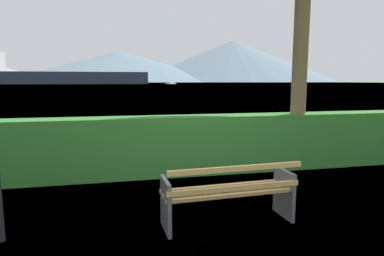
{
  "coord_description": "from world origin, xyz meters",
  "views": [
    {
      "loc": [
        -1.38,
        -4.04,
        1.91
      ],
      "look_at": [
        0.0,
        2.21,
        0.99
      ],
      "focal_mm": 30.7,
      "sensor_mm": 36.0,
      "label": 1
    }
  ],
  "objects": [
    {
      "name": "park_bench",
      "position": [
        0.0,
        -0.06,
        0.43
      ],
      "size": [
        1.8,
        0.66,
        0.87
      ],
      "color": "tan",
      "rests_on": "ground_plane"
    },
    {
      "name": "distant_hills",
      "position": [
        25.11,
        572.14,
        31.36
      ],
      "size": [
        824.79,
        412.73,
        76.13
      ],
      "color": "gray",
      "rests_on": "ground_plane"
    },
    {
      "name": "fishing_boat_near",
      "position": [
        29.77,
        197.11,
        0.44
      ],
      "size": [
        7.42,
        8.41,
        1.23
      ],
      "color": "silver",
      "rests_on": "water_surface"
    },
    {
      "name": "ground_plane",
      "position": [
        0.0,
        0.0,
        0.0
      ],
      "size": [
        1400.0,
        1400.0,
        0.0
      ],
      "primitive_type": "plane",
      "color": "#567A38"
    },
    {
      "name": "water_surface",
      "position": [
        0.0,
        308.09,
        0.0
      ],
      "size": [
        620.0,
        620.0,
        0.0
      ],
      "primitive_type": "plane",
      "color": "#7A99A8",
      "rests_on": "ground_plane"
    },
    {
      "name": "cargo_ship_large",
      "position": [
        -49.83,
        207.15,
        6.26
      ],
      "size": [
        114.08,
        16.27,
        22.39
      ],
      "color": "#2D384C",
      "rests_on": "water_surface"
    },
    {
      "name": "hedge_row",
      "position": [
        0.0,
        2.5,
        0.6
      ],
      "size": [
        13.54,
        0.64,
        1.2
      ],
      "primitive_type": "cube",
      "color": "#2D6B28",
      "rests_on": "ground_plane"
    }
  ]
}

